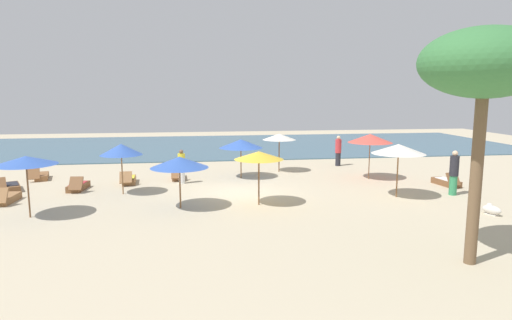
# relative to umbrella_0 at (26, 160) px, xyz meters

# --- Properties ---
(ground_plane) EXTENTS (60.00, 60.00, 0.00)m
(ground_plane) POSITION_rel_umbrella_0_xyz_m (7.81, 2.79, -2.06)
(ground_plane) COLOR #BCAD8E
(ocean_water) EXTENTS (48.00, 16.00, 0.06)m
(ocean_water) POSITION_rel_umbrella_0_xyz_m (7.81, 19.79, -2.03)
(ocean_water) COLOR #3D6075
(ocean_water) RESTS_ON ground_plane
(umbrella_0) EXTENTS (2.12, 2.12, 2.22)m
(umbrella_0) POSITION_rel_umbrella_0_xyz_m (0.00, 0.00, 0.00)
(umbrella_0) COLOR brown
(umbrella_0) RESTS_ON ground_plane
(umbrella_1) EXTENTS (2.23, 2.23, 2.27)m
(umbrella_1) POSITION_rel_umbrella_0_xyz_m (14.33, 1.06, 0.01)
(umbrella_1) COLOR brown
(umbrella_1) RESTS_ON ground_plane
(umbrella_2) EXTENTS (2.21, 2.21, 2.00)m
(umbrella_2) POSITION_rel_umbrella_0_xyz_m (5.29, 0.54, -0.27)
(umbrella_2) COLOR brown
(umbrella_2) RESTS_ON ground_plane
(umbrella_3) EXTENTS (1.94, 1.94, 2.14)m
(umbrella_3) POSITION_rel_umbrella_0_xyz_m (8.35, 0.62, -0.08)
(umbrella_3) COLOR brown
(umbrella_3) RESTS_ON ground_plane
(umbrella_4) EXTENTS (2.24, 2.24, 2.01)m
(umbrella_4) POSITION_rel_umbrella_0_xyz_m (8.26, 6.25, -0.27)
(umbrella_4) COLOR olive
(umbrella_4) RESTS_ON ground_plane
(umbrella_5) EXTENTS (2.23, 2.23, 2.32)m
(umbrella_5) POSITION_rel_umbrella_0_xyz_m (14.70, 5.00, 0.04)
(umbrella_5) COLOR brown
(umbrella_5) RESTS_ON ground_plane
(umbrella_6) EXTENTS (1.81, 1.81, 2.22)m
(umbrella_6) POSITION_rel_umbrella_0_xyz_m (2.74, 3.28, -0.09)
(umbrella_6) COLOR olive
(umbrella_6) RESTS_ON ground_plane
(umbrella_7) EXTENTS (1.84, 1.84, 2.13)m
(umbrella_7) POSITION_rel_umbrella_0_xyz_m (10.54, 7.68, -0.10)
(umbrella_7) COLOR brown
(umbrella_7) RESTS_ON ground_plane
(lounger_0) EXTENTS (1.23, 1.78, 0.69)m
(lounger_0) POSITION_rel_umbrella_0_xyz_m (-2.40, 4.73, -1.88)
(lounger_0) COLOR brown
(lounger_0) RESTS_ON ground_plane
(lounger_1) EXTENTS (0.66, 1.72, 0.68)m
(lounger_1) POSITION_rel_umbrella_0_xyz_m (5.02, 6.38, -1.89)
(lounger_1) COLOR brown
(lounger_1) RESTS_ON ground_plane
(lounger_2) EXTENTS (0.66, 1.68, 0.73)m
(lounger_2) POSITION_rel_umbrella_0_xyz_m (-1.71, 2.38, -1.89)
(lounger_2) COLOR olive
(lounger_2) RESTS_ON ground_plane
(lounger_3) EXTENTS (0.77, 1.72, 0.72)m
(lounger_3) POSITION_rel_umbrella_0_xyz_m (0.60, 4.39, -1.88)
(lounger_3) COLOR brown
(lounger_3) RESTS_ON ground_plane
(lounger_4) EXTENTS (0.78, 1.71, 0.73)m
(lounger_4) POSITION_rel_umbrella_0_xyz_m (17.76, 2.92, -1.88)
(lounger_4) COLOR brown
(lounger_4) RESTS_ON ground_plane
(lounger_5) EXTENTS (0.97, 1.75, 0.73)m
(lounger_5) POSITION_rel_umbrella_0_xyz_m (-1.89, 7.23, -1.89)
(lounger_5) COLOR brown
(lounger_5) RESTS_ON ground_plane
(lounger_6) EXTENTS (0.72, 1.74, 0.67)m
(lounger_6) POSITION_rel_umbrella_0_xyz_m (2.68, 5.61, -1.88)
(lounger_6) COLOR olive
(lounger_6) RESTS_ON ground_plane
(person_0) EXTENTS (0.47, 0.47, 1.67)m
(person_0) POSITION_rel_umbrella_0_xyz_m (5.24, 5.21, -1.22)
(person_0) COLOR white
(person_0) RESTS_ON ground_plane
(person_1) EXTENTS (0.48, 0.48, 1.82)m
(person_1) POSITION_rel_umbrella_0_xyz_m (14.44, 9.13, -1.14)
(person_1) COLOR #26262D
(person_1) RESTS_ON ground_plane
(person_2) EXTENTS (0.54, 0.54, 1.94)m
(person_2) POSITION_rel_umbrella_0_xyz_m (16.93, 1.10, -1.08)
(person_2) COLOR #338C59
(person_2) RESTS_ON ground_plane
(palm_0) EXTENTS (3.19, 3.19, 6.03)m
(palm_0) POSITION_rel_umbrella_0_xyz_m (12.94, -6.17, 3.03)
(palm_0) COLOR brown
(palm_0) RESTS_ON ground_plane
(dog) EXTENTS (0.56, 0.79, 0.36)m
(dog) POSITION_rel_umbrella_0_xyz_m (16.55, -2.00, -1.87)
(dog) COLOR silver
(dog) RESTS_ON ground_plane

